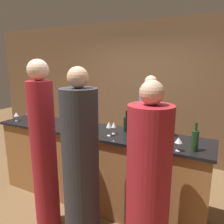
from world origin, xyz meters
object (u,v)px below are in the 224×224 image
at_px(ice_bucket, 167,128).
at_px(guest_1, 148,191).
at_px(bartender, 149,137).
at_px(wine_bottle_0, 195,140).
at_px(guest_2, 81,170).
at_px(guest_0, 44,152).
at_px(wine_bottle_1, 126,124).

bearing_deg(ice_bucket, guest_1, -86.10).
distance_m(guest_1, ice_bucket, 0.97).
bearing_deg(bartender, wine_bottle_0, 129.68).
height_order(bartender, guest_1, guest_1).
bearing_deg(guest_2, guest_0, 173.86).
bearing_deg(wine_bottle_1, guest_1, -55.61).
bearing_deg(guest_2, bartender, 81.03).
bearing_deg(wine_bottle_1, guest_2, -97.52).
xyz_separation_m(guest_0, ice_bucket, (1.18, 0.89, 0.21)).
height_order(bartender, wine_bottle_0, bartender).
distance_m(guest_0, wine_bottle_0, 1.66).
height_order(wine_bottle_1, ice_bucket, wine_bottle_1).
bearing_deg(wine_bottle_0, guest_2, -149.33).
xyz_separation_m(guest_1, ice_bucket, (-0.06, 0.91, 0.33)).
bearing_deg(guest_1, guest_0, 179.08).
xyz_separation_m(wine_bottle_1, ice_bucket, (0.52, 0.06, -0.01)).
bearing_deg(guest_1, bartender, 107.16).
relative_size(bartender, wine_bottle_0, 5.86).
height_order(bartender, guest_2, guest_2).
height_order(guest_0, ice_bucket, guest_0).
xyz_separation_m(wine_bottle_0, wine_bottle_1, (-0.89, 0.29, -0.01)).
relative_size(wine_bottle_0, wine_bottle_1, 1.09).
relative_size(bartender, guest_1, 0.97).
distance_m(guest_2, ice_bucket, 1.17).
height_order(guest_0, guest_2, guest_0).
relative_size(bartender, wine_bottle_1, 6.37).
height_order(wine_bottle_0, ice_bucket, wine_bottle_0).
distance_m(wine_bottle_0, wine_bottle_1, 0.93).
bearing_deg(guest_2, ice_bucket, 56.21).
xyz_separation_m(guest_2, wine_bottle_0, (1.01, 0.60, 0.30)).
height_order(wine_bottle_0, wine_bottle_1, wine_bottle_0).
relative_size(guest_1, wine_bottle_1, 6.54).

